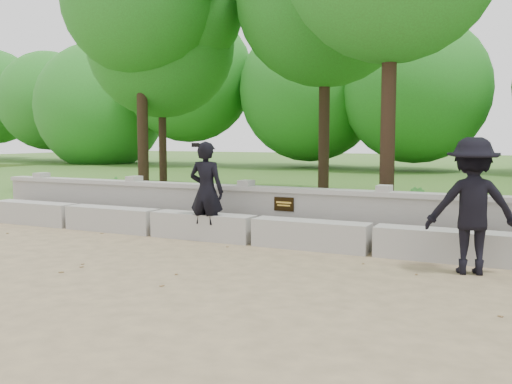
% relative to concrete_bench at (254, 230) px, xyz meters
% --- Properties ---
extents(ground, '(80.00, 80.00, 0.00)m').
position_rel_concrete_bench_xyz_m(ground, '(-0.00, -1.90, -0.22)').
color(ground, tan).
rests_on(ground, ground).
extents(lawn, '(40.00, 22.00, 0.25)m').
position_rel_concrete_bench_xyz_m(lawn, '(-0.00, 12.10, -0.10)').
color(lawn, '#305B1B').
rests_on(lawn, ground).
extents(concrete_bench, '(11.90, 0.45, 0.45)m').
position_rel_concrete_bench_xyz_m(concrete_bench, '(0.00, 0.00, 0.00)').
color(concrete_bench, '#A7A49E').
rests_on(concrete_bench, ground).
extents(parapet_wall, '(12.50, 0.35, 0.90)m').
position_rel_concrete_bench_xyz_m(parapet_wall, '(0.00, 0.70, 0.24)').
color(parapet_wall, '#9D9B94').
rests_on(parapet_wall, ground).
extents(man_main, '(0.64, 0.57, 1.70)m').
position_rel_concrete_bench_xyz_m(man_main, '(-0.86, -0.10, 0.63)').
color(man_main, black).
rests_on(man_main, ground).
extents(visitor_mid, '(1.28, 0.95, 1.78)m').
position_rel_concrete_bench_xyz_m(visitor_mid, '(3.45, -0.65, 0.66)').
color(visitor_mid, black).
rests_on(visitor_mid, ground).
extents(tree_far_left, '(4.37, 4.37, 6.79)m').
position_rel_concrete_bench_xyz_m(tree_far_left, '(-5.84, 5.78, 4.63)').
color(tree_far_left, '#382619').
rests_on(tree_far_left, lawn).
extents(shrub_a, '(0.34, 0.30, 0.54)m').
position_rel_concrete_bench_xyz_m(shrub_a, '(-5.26, 2.86, 0.29)').
color(shrub_a, '#307829').
rests_on(shrub_a, lawn).
extents(shrub_b, '(0.47, 0.47, 0.67)m').
position_rel_concrete_bench_xyz_m(shrub_b, '(2.38, 1.40, 0.36)').
color(shrub_b, '#307829').
rests_on(shrub_b, lawn).
extents(shrub_d, '(0.40, 0.42, 0.57)m').
position_rel_concrete_bench_xyz_m(shrub_d, '(-0.07, 2.06, 0.31)').
color(shrub_d, '#307829').
rests_on(shrub_d, lawn).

